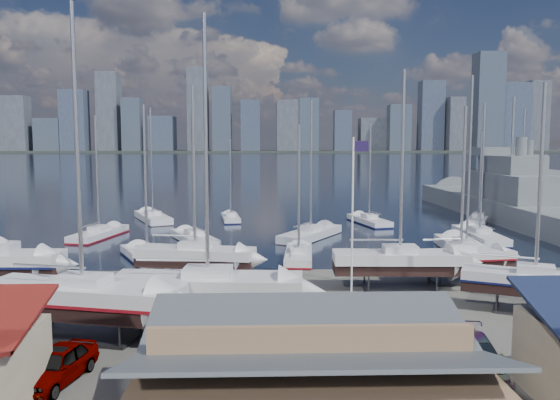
{
  "coord_description": "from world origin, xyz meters",
  "views": [
    {
      "loc": [
        -1.72,
        -44.97,
        10.63
      ],
      "look_at": [
        -0.06,
        8.0,
        5.06
      ],
      "focal_mm": 35.0,
      "sensor_mm": 36.0,
      "label": 1
    }
  ],
  "objects_px": {
    "naval_ship_east": "(509,207)",
    "naval_ship_west": "(521,194)",
    "flagpole": "(354,215)",
    "car_a": "(56,365)"
  },
  "relations": [
    {
      "from": "naval_ship_east",
      "to": "naval_ship_west",
      "type": "bearing_deg",
      "value": -30.11
    },
    {
      "from": "naval_ship_west",
      "to": "flagpole",
      "type": "relative_size",
      "value": 4.31
    },
    {
      "from": "naval_ship_east",
      "to": "car_a",
      "type": "height_order",
      "value": "naval_ship_east"
    },
    {
      "from": "car_a",
      "to": "flagpole",
      "type": "distance_m",
      "value": 18.25
    },
    {
      "from": "naval_ship_west",
      "to": "car_a",
      "type": "distance_m",
      "value": 89.32
    },
    {
      "from": "naval_ship_west",
      "to": "flagpole",
      "type": "xyz_separation_m",
      "value": [
        -39.91,
        -61.36,
        4.59
      ]
    },
    {
      "from": "flagpole",
      "to": "naval_ship_west",
      "type": "bearing_deg",
      "value": 56.96
    },
    {
      "from": "naval_ship_east",
      "to": "flagpole",
      "type": "xyz_separation_m",
      "value": [
        -28.66,
        -41.3,
        4.58
      ]
    },
    {
      "from": "naval_ship_west",
      "to": "car_a",
      "type": "height_order",
      "value": "naval_ship_west"
    },
    {
      "from": "naval_ship_west",
      "to": "car_a",
      "type": "xyz_separation_m",
      "value": [
        -54.66,
        -70.64,
        -0.86
      ]
    }
  ]
}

